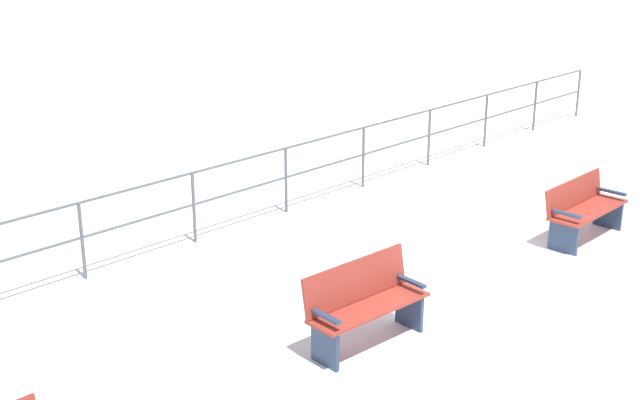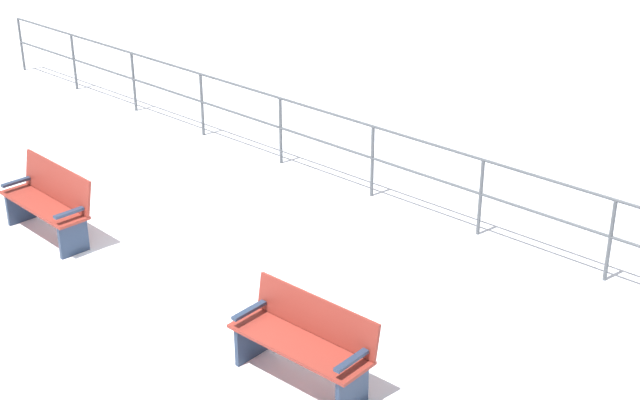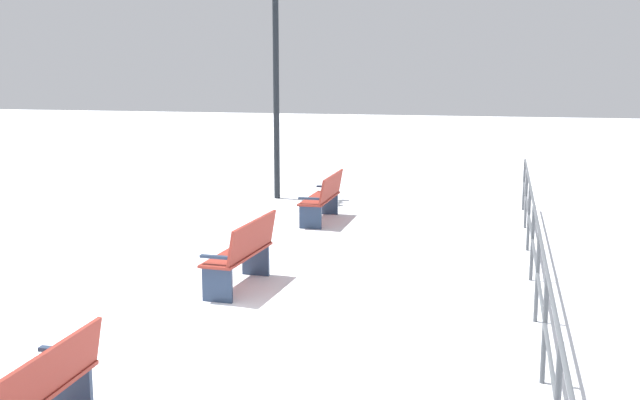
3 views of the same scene
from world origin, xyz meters
name	(u,v)px [view 2 (image 2 of 3)]	position (x,y,z in m)	size (l,w,h in m)	color
ground_plane	(155,301)	(0.00, 0.00, 0.00)	(80.00, 80.00, 0.00)	white
bench_second	(49,201)	(-0.17, -2.33, 0.50)	(0.59, 1.56, 0.96)	maroon
bench_third	(304,341)	(-0.05, 2.33, 0.46)	(0.58, 1.57, 0.87)	maroon
waterfront_railing	(373,149)	(-3.97, 0.00, 0.73)	(0.05, 18.29, 1.09)	#4C5156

